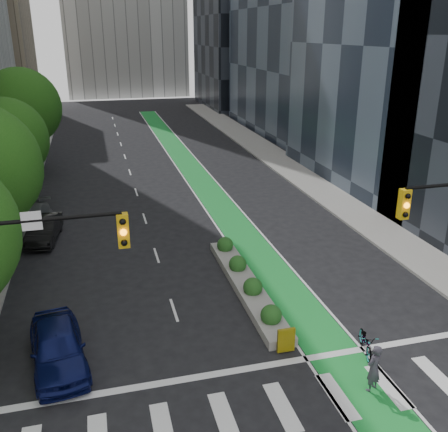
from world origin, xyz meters
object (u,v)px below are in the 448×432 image
median_planter (246,282)px  bicycle (366,342)px  parked_car_left_near (58,347)px  parked_car_left_far (31,222)px  parked_car_left_mid (44,229)px  cyclist (374,368)px

median_planter → bicycle: (3.00, -6.02, 0.11)m
parked_car_left_near → parked_car_left_far: bearing=91.1°
parked_car_left_near → parked_car_left_mid: bearing=88.3°
median_planter → parked_car_left_mid: parked_car_left_mid is taller
median_planter → parked_car_left_mid: bearing=138.3°
median_planter → cyclist: bearing=-75.3°
cyclist → bicycle: bearing=-138.8°
median_planter → parked_car_left_mid: size_ratio=2.36×
parked_car_left_mid → parked_car_left_far: (-0.84, 1.31, 0.07)m
parked_car_left_near → parked_car_left_mid: 12.72m
bicycle → parked_car_left_far: (-13.70, 16.12, 0.30)m
parked_car_left_mid → parked_car_left_far: size_ratio=0.80×
bicycle → parked_car_left_mid: 19.62m
median_planter → bicycle: 6.72m
cyclist → parked_car_left_mid: size_ratio=0.41×
median_planter → cyclist: cyclist is taller
parked_car_left_near → parked_car_left_far: size_ratio=0.87×
bicycle → parked_car_left_mid: parked_car_left_mid is taller
parked_car_left_near → parked_car_left_mid: parked_car_left_near is taller
parked_car_left_mid → parked_car_left_near: bearing=-76.7°
cyclist → parked_car_left_far: cyclist is taller
cyclist → parked_car_left_far: 22.20m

